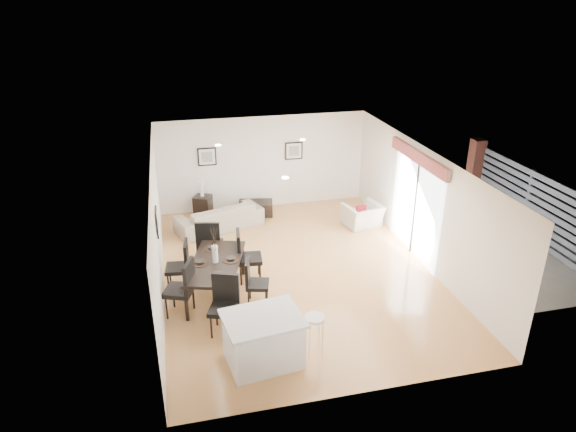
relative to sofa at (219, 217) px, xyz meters
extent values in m
plane|color=tan|center=(1.47, -2.74, -0.34)|extent=(8.00, 8.00, 0.00)
cube|color=white|center=(1.47, 1.26, 1.01)|extent=(6.00, 0.04, 2.70)
cube|color=white|center=(1.47, -6.74, 1.01)|extent=(6.00, 0.04, 2.70)
cube|color=white|center=(-1.53, -2.74, 1.01)|extent=(0.04, 8.00, 2.70)
cube|color=white|center=(4.47, -2.74, 1.01)|extent=(0.04, 8.00, 2.70)
cube|color=white|center=(1.47, -2.74, 2.36)|extent=(6.00, 8.00, 0.02)
imported|color=#A19982|center=(0.00, 0.00, 0.00)|extent=(2.48, 1.61, 0.67)
imported|color=beige|center=(3.81, -0.76, -0.03)|extent=(1.11, 1.02, 0.62)
imported|color=#325725|center=(6.94, -2.87, 0.00)|extent=(0.68, 0.61, 0.68)
imported|color=#325725|center=(7.37, -2.11, -0.05)|extent=(0.42, 0.42, 0.58)
cube|color=black|center=(-0.42, -3.34, 0.44)|extent=(1.49, 2.15, 0.07)
cylinder|color=black|center=(-1.08, -4.10, 0.04)|extent=(0.08, 0.08, 0.75)
cylinder|color=black|center=(-0.56, -2.35, 0.04)|extent=(0.08, 0.08, 0.75)
cylinder|color=black|center=(-0.27, -4.34, 0.04)|extent=(0.08, 0.08, 0.75)
cylinder|color=black|center=(0.25, -2.59, 0.04)|extent=(0.08, 0.08, 0.75)
cube|color=black|center=(-1.20, -3.83, 0.20)|extent=(0.69, 0.69, 0.09)
cube|color=black|center=(-0.98, -3.91, 0.53)|extent=(0.25, 0.52, 0.64)
cylinder|color=black|center=(-1.32, -3.56, -0.09)|extent=(0.04, 0.04, 0.49)
cylinder|color=black|center=(-0.93, -3.71, -0.09)|extent=(0.04, 0.04, 0.49)
cylinder|color=black|center=(-1.47, -3.96, -0.09)|extent=(0.04, 0.04, 0.49)
cylinder|color=black|center=(-1.08, -4.10, -0.09)|extent=(0.04, 0.04, 0.49)
cube|color=black|center=(-1.20, -2.86, 0.15)|extent=(0.55, 0.55, 0.09)
cube|color=black|center=(-0.99, -2.88, 0.46)|extent=(0.12, 0.50, 0.59)
cylinder|color=black|center=(-1.37, -2.64, -0.11)|extent=(0.04, 0.04, 0.45)
cylinder|color=black|center=(-0.99, -2.69, -0.11)|extent=(0.04, 0.04, 0.45)
cylinder|color=black|center=(-1.41, -3.03, -0.11)|extent=(0.04, 0.04, 0.45)
cylinder|color=black|center=(-1.03, -3.07, -0.11)|extent=(0.04, 0.04, 0.45)
cube|color=black|center=(0.36, -3.83, 0.12)|extent=(0.55, 0.55, 0.08)
cube|color=black|center=(0.17, -3.78, 0.40)|extent=(0.17, 0.45, 0.54)
cylinder|color=black|center=(0.49, -4.05, -0.13)|extent=(0.04, 0.04, 0.41)
cylinder|color=black|center=(0.15, -3.96, -0.13)|extent=(0.04, 0.04, 0.41)
cylinder|color=black|center=(0.58, -3.70, -0.13)|extent=(0.04, 0.04, 0.41)
cylinder|color=black|center=(0.23, -3.62, -0.13)|extent=(0.04, 0.04, 0.41)
cube|color=black|center=(0.36, -2.86, 0.19)|extent=(0.58, 0.58, 0.09)
cube|color=black|center=(0.13, -2.83, 0.52)|extent=(0.12, 0.53, 0.63)
cylinder|color=black|center=(0.55, -3.08, -0.10)|extent=(0.04, 0.04, 0.48)
cylinder|color=black|center=(0.14, -3.04, -0.10)|extent=(0.04, 0.04, 0.48)
cylinder|color=black|center=(0.59, -2.67, -0.10)|extent=(0.04, 0.04, 0.48)
cylinder|color=black|center=(0.18, -2.63, -0.10)|extent=(0.04, 0.04, 0.48)
cube|color=black|center=(-0.42, -4.65, 0.18)|extent=(0.66, 0.66, 0.09)
cube|color=black|center=(-0.34, -4.44, 0.50)|extent=(0.50, 0.24, 0.61)
cylinder|color=black|center=(-0.68, -4.76, -0.10)|extent=(0.04, 0.04, 0.47)
cylinder|color=black|center=(-0.54, -4.39, -0.10)|extent=(0.04, 0.04, 0.47)
cylinder|color=black|center=(-0.30, -4.91, -0.10)|extent=(0.04, 0.04, 0.47)
cylinder|color=black|center=(-0.16, -4.53, -0.10)|extent=(0.04, 0.04, 0.47)
cube|color=black|center=(-0.42, -2.04, 0.21)|extent=(0.66, 0.66, 0.10)
cube|color=black|center=(-0.47, -2.27, 0.55)|extent=(0.55, 0.20, 0.65)
cylinder|color=black|center=(-0.16, -1.89, -0.09)|extent=(0.04, 0.04, 0.50)
cylinder|color=black|center=(-0.26, -2.30, -0.09)|extent=(0.04, 0.04, 0.50)
cylinder|color=black|center=(-0.58, -1.78, -0.09)|extent=(0.04, 0.04, 0.50)
cylinder|color=black|center=(-0.68, -2.20, -0.09)|extent=(0.04, 0.04, 0.50)
cylinder|color=white|center=(-0.42, -3.34, 0.66)|extent=(0.13, 0.13, 0.37)
cylinder|color=#301D15|center=(-0.10, -3.34, 0.48)|extent=(0.36, 0.36, 0.01)
cylinder|color=black|center=(-0.10, -3.34, 0.51)|extent=(0.19, 0.19, 0.05)
cylinder|color=#301D15|center=(-0.42, -2.76, 0.48)|extent=(0.36, 0.36, 0.01)
cylinder|color=black|center=(-0.42, -2.76, 0.51)|extent=(0.19, 0.19, 0.05)
cylinder|color=#301D15|center=(-0.74, -3.34, 0.48)|extent=(0.36, 0.36, 0.01)
cylinder|color=black|center=(-0.74, -3.34, 0.51)|extent=(0.19, 0.19, 0.05)
cylinder|color=#301D15|center=(-0.42, -3.93, 0.48)|extent=(0.36, 0.36, 0.01)
cylinder|color=black|center=(-0.42, -3.93, 0.51)|extent=(0.19, 0.19, 0.05)
cube|color=black|center=(1.12, 0.68, -0.15)|extent=(1.04, 0.74, 0.38)
cube|color=black|center=(-0.36, 0.93, -0.04)|extent=(0.60, 0.60, 0.60)
cylinder|color=white|center=(-0.36, 0.93, 0.36)|extent=(0.10, 0.10, 0.19)
cone|color=beige|center=(-0.36, 0.93, 0.58)|extent=(0.23, 0.23, 0.25)
cube|color=maroon|center=(3.72, -0.85, 0.16)|extent=(0.28, 0.09, 0.28)
cube|color=white|center=(0.14, -5.62, 0.09)|extent=(1.32, 1.06, 0.86)
cube|color=silver|center=(0.14, -5.62, 0.55)|extent=(1.44, 1.18, 0.06)
cylinder|color=white|center=(1.05, -5.62, 0.42)|extent=(0.36, 0.36, 0.05)
cylinder|color=silver|center=(1.17, -5.51, 0.04)|extent=(0.03, 0.03, 0.76)
cylinder|color=silver|center=(0.93, -5.51, 0.04)|extent=(0.03, 0.03, 0.76)
cylinder|color=silver|center=(0.93, -5.74, 0.04)|extent=(0.03, 0.03, 0.76)
cylinder|color=silver|center=(1.17, -5.74, 0.04)|extent=(0.03, 0.03, 0.76)
cube|color=black|center=(-0.13, 1.23, 1.31)|extent=(0.52, 0.03, 0.52)
cube|color=white|center=(-0.13, 1.23, 1.31)|extent=(0.44, 0.04, 0.44)
cube|color=#5C5B56|center=(-0.13, 1.23, 1.31)|extent=(0.30, 0.04, 0.30)
cube|color=black|center=(2.37, 1.23, 1.31)|extent=(0.52, 0.03, 0.52)
cube|color=white|center=(2.37, 1.23, 1.31)|extent=(0.44, 0.04, 0.44)
cube|color=#5C5B56|center=(2.37, 1.23, 1.31)|extent=(0.30, 0.04, 0.30)
cube|color=black|center=(-1.50, -2.94, 1.31)|extent=(0.03, 0.52, 0.52)
cube|color=white|center=(-1.50, -2.94, 1.31)|extent=(0.04, 0.44, 0.44)
cube|color=#5C5B56|center=(-1.50, -2.94, 1.31)|extent=(0.04, 0.30, 0.30)
cube|color=white|center=(4.45, -2.44, 0.79)|extent=(0.02, 2.40, 2.25)
cube|color=black|center=(4.43, -2.44, 0.79)|extent=(0.03, 0.05, 2.25)
cube|color=black|center=(4.43, -2.44, 1.93)|extent=(0.03, 2.50, 0.05)
cube|color=maroon|center=(4.39, -2.44, 2.09)|extent=(0.10, 2.70, 0.28)
plane|color=gray|center=(6.47, -2.44, -0.34)|extent=(6.00, 6.00, 0.00)
cube|color=#2E2E31|center=(7.67, -2.44, 0.56)|extent=(0.08, 5.50, 1.80)
cube|color=brown|center=(7.52, -0.04, 0.66)|extent=(0.35, 0.35, 2.00)
camera|label=1|loc=(-1.09, -12.68, 5.61)|focal=32.00mm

